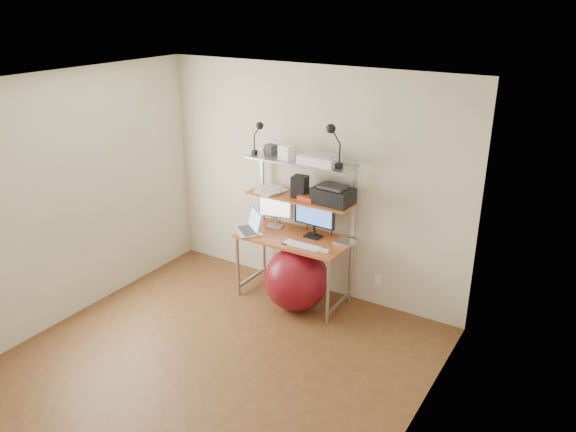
% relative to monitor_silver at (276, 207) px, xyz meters
% --- Properties ---
extents(room, '(3.60, 3.60, 3.60)m').
position_rel_monitor_silver_xyz_m(room, '(0.32, -1.58, 0.28)').
color(room, brown).
rests_on(room, ground).
extents(computer_desk, '(1.20, 0.60, 1.57)m').
position_rel_monitor_silver_xyz_m(computer_desk, '(0.32, -0.08, -0.01)').
color(computer_desk, '#A94820').
rests_on(computer_desk, ground).
extents(desktop, '(1.20, 0.60, 0.00)m').
position_rel_monitor_silver_xyz_m(desktop, '(0.32, -0.14, -0.23)').
color(desktop, '#A94820').
rests_on(desktop, computer_desk).
extents(mid_shelf, '(1.18, 0.34, 0.00)m').
position_rel_monitor_silver_xyz_m(mid_shelf, '(0.32, -0.01, 0.19)').
color(mid_shelf, '#A94820').
rests_on(mid_shelf, computer_desk).
extents(top_shelf, '(1.18, 0.34, 0.00)m').
position_rel_monitor_silver_xyz_m(top_shelf, '(0.32, -0.01, 0.59)').
color(top_shelf, '#A0A1A5').
rests_on(top_shelf, computer_desk).
extents(floor, '(3.60, 3.60, 0.00)m').
position_rel_monitor_silver_xyz_m(floor, '(0.32, -1.58, -0.97)').
color(floor, brown).
rests_on(floor, ground).
extents(wall_outlet, '(0.08, 0.01, 0.12)m').
position_rel_monitor_silver_xyz_m(wall_outlet, '(1.17, 0.20, -0.67)').
color(wall_outlet, white).
rests_on(wall_outlet, room).
extents(monitor_silver, '(0.38, 0.17, 0.43)m').
position_rel_monitor_silver_xyz_m(monitor_silver, '(0.00, 0.00, 0.00)').
color(monitor_silver, '#B0AFB4').
rests_on(monitor_silver, desktop).
extents(monitor_black, '(0.48, 0.14, 0.48)m').
position_rel_monitor_silver_xyz_m(monitor_black, '(0.50, -0.02, 0.01)').
color(monitor_black, black).
rests_on(monitor_black, desktop).
extents(laptop, '(0.44, 0.42, 0.30)m').
position_rel_monitor_silver_xyz_m(laptop, '(-0.15, -0.26, -0.18)').
color(laptop, silver).
rests_on(laptop, desktop).
extents(keyboard, '(0.41, 0.12, 0.01)m').
position_rel_monitor_silver_xyz_m(keyboard, '(0.51, -0.30, -0.22)').
color(keyboard, white).
rests_on(keyboard, desktop).
extents(mouse, '(0.10, 0.07, 0.03)m').
position_rel_monitor_silver_xyz_m(mouse, '(0.78, -0.31, -0.21)').
color(mouse, white).
rests_on(mouse, desktop).
extents(mac_mini, '(0.21, 0.21, 0.03)m').
position_rel_monitor_silver_xyz_m(mac_mini, '(0.86, -0.02, -0.21)').
color(mac_mini, silver).
rests_on(mac_mini, desktop).
extents(phone, '(0.10, 0.14, 0.01)m').
position_rel_monitor_silver_xyz_m(phone, '(0.35, -0.31, -0.22)').
color(phone, black).
rests_on(phone, desktop).
extents(printer, '(0.42, 0.30, 0.19)m').
position_rel_monitor_silver_xyz_m(printer, '(0.70, -0.00, 0.28)').
color(printer, black).
rests_on(printer, mid_shelf).
extents(nas_cube, '(0.17, 0.17, 0.23)m').
position_rel_monitor_silver_xyz_m(nas_cube, '(0.31, -0.01, 0.30)').
color(nas_cube, black).
rests_on(nas_cube, mid_shelf).
extents(red_box, '(0.19, 0.13, 0.05)m').
position_rel_monitor_silver_xyz_m(red_box, '(0.44, -0.07, 0.21)').
color(red_box, '#AF3E1C').
rests_on(red_box, mid_shelf).
extents(scanner, '(0.39, 0.25, 0.10)m').
position_rel_monitor_silver_xyz_m(scanner, '(0.55, -0.03, 0.63)').
color(scanner, white).
rests_on(scanner, top_shelf).
extents(box_white, '(0.14, 0.12, 0.15)m').
position_rel_monitor_silver_xyz_m(box_white, '(0.17, -0.06, 0.66)').
color(box_white, white).
rests_on(box_white, top_shelf).
extents(box_grey, '(0.12, 0.12, 0.10)m').
position_rel_monitor_silver_xyz_m(box_grey, '(-0.07, 0.03, 0.64)').
color(box_grey, '#303033').
rests_on(box_grey, top_shelf).
extents(clip_lamp_left, '(0.14, 0.08, 0.36)m').
position_rel_monitor_silver_xyz_m(clip_lamp_left, '(-0.15, -0.07, 0.85)').
color(clip_lamp_left, black).
rests_on(clip_lamp_left, top_shelf).
extents(clip_lamp_right, '(0.17, 0.10, 0.43)m').
position_rel_monitor_silver_xyz_m(clip_lamp_right, '(0.71, -0.06, 0.90)').
color(clip_lamp_right, black).
rests_on(clip_lamp_right, top_shelf).
extents(exercise_ball, '(0.69, 0.69, 0.69)m').
position_rel_monitor_silver_xyz_m(exercise_ball, '(0.45, -0.31, -0.62)').
color(exercise_ball, maroon).
rests_on(exercise_ball, floor).
extents(paper_stack, '(0.41, 0.40, 0.02)m').
position_rel_monitor_silver_xyz_m(paper_stack, '(-0.06, -0.02, 0.20)').
color(paper_stack, white).
rests_on(paper_stack, mid_shelf).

